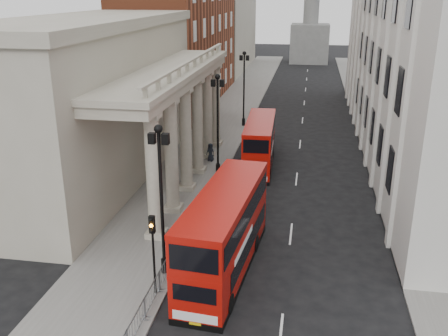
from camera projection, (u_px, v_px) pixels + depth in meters
The scene contains 18 objects.
ground at pixel (153, 320), 23.54m from camera, with size 260.00×260.00×0.00m, color black.
sidewalk_west at pixel (213, 139), 51.84m from camera, with size 6.00×140.00×0.12m, color slate.
sidewalk_east at pixel (377, 147), 49.18m from camera, with size 3.00×140.00×0.12m, color slate.
kerb at pixel (241, 141), 51.36m from camera, with size 0.20×140.00×0.14m, color slate.
portico_building at pixel (92, 105), 39.92m from camera, with size 9.00×28.00×12.00m, color #9E9884.
brick_building at pixel (183, 20), 66.08m from camera, with size 9.00×32.00×22.00m, color brown.
west_building_far at pixel (224, 16), 96.12m from camera, with size 9.00×30.00×20.00m, color #9E9884.
east_building at pixel (416, 15), 46.46m from camera, with size 8.00×55.00×25.00m, color beige.
lamp_post_south at pixel (161, 191), 25.70m from camera, with size 1.05×0.44×8.32m.
lamp_post_mid at pixel (218, 118), 40.55m from camera, with size 1.05×0.44×8.32m.
lamp_post_north at pixel (244, 84), 55.39m from camera, with size 1.05×0.44×8.32m.
traffic_light at pixel (153, 241), 24.41m from camera, with size 0.28×0.33×4.30m.
crowd_barriers at pixel (159, 281), 25.43m from camera, with size 0.50×18.75×1.10m.
bus_near at pixel (225, 231), 26.91m from camera, with size 3.52×10.98×4.66m.
bus_far at pixel (260, 143), 43.46m from camera, with size 2.66×9.64×4.13m.
pedestrian_a at pixel (171, 183), 37.34m from camera, with size 0.69×0.45×1.89m, color black.
pedestrian_b at pixel (155, 183), 37.27m from camera, with size 0.93×0.72×1.91m, color black.
pedestrian_c at pixel (211, 152), 44.85m from camera, with size 0.80×0.52×1.64m, color black.
Camera 1 is at (6.67, -18.90, 14.65)m, focal length 40.00 mm.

